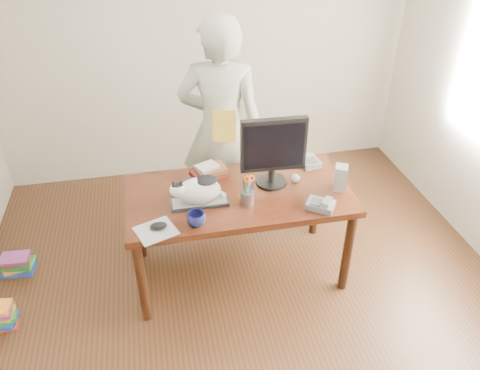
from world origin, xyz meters
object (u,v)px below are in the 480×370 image
Objects in this scene: keyboard at (199,202)px; pen_cup at (247,196)px; calculator at (309,162)px; person at (221,130)px; desk at (236,203)px; cat at (197,190)px; monitor at (273,149)px; book_stack at (209,171)px; book_pile_b at (18,264)px; mouse at (159,226)px; speaker at (341,178)px; coffee_mug at (196,219)px; phone at (321,205)px; baseball at (295,178)px.

keyboard is 0.33m from pen_cup.
person is at bearing 142.29° from calculator.
desk is 4.14× the size of cat.
person reaches higher than monitor.
book_pile_b is at bearing 158.47° from book_stack.
book_stack is (-0.43, 0.21, -0.26)m from monitor.
cat reaches higher than desk.
book_pile_b is at bearing 25.18° from person.
person reaches higher than keyboard.
pen_cup is 0.63m from mouse.
speaker is at bearing -82.04° from calculator.
cat is at bearing -171.64° from keyboard.
book_pile_b is at bearing 163.66° from keyboard.
speaker is at bearing -11.93° from mouse.
person is (0.33, 0.95, 0.13)m from coffee_mug.
person is (-0.04, 0.79, 0.12)m from pen_cup.
book_pile_b is (-1.43, 0.42, -0.69)m from keyboard.
pen_cup is (0.03, -0.22, 0.21)m from desk.
coffee_mug is at bearing -144.68° from phone.
coffee_mug is at bearing -125.30° from book_stack.
speaker is (1.01, -0.03, 0.08)m from keyboard.
phone is (0.82, -0.22, -0.09)m from cat.
keyboard is 0.11m from cat.
mouse is 1.81× the size of baseball.
baseball is at bearing 25.46° from pen_cup.
speaker reaches higher than baseball.
calculator is 2.45m from book_pile_b.
person is (0.28, 0.71, 0.17)m from keyboard.
speaker is at bearing 10.74° from coffee_mug.
cat is 0.78m from person.
monitor reaches higher than book_stack.
calculator reaches higher than mouse.
mouse is 0.66× the size of speaker.
desk is 0.78m from speaker.
coffee_mug is 0.85m from baseball.
speaker is 1.05m from person.
monitor reaches higher than coffee_mug.
monitor is 0.95m from mouse.
speaker is 0.39m from calculator.
book_stack reaches higher than keyboard.
mouse is 1.32m from speaker.
pen_cup is at bearing -15.75° from book_pile_b.
keyboard is at bearing -160.83° from phone.
baseball is at bearing 177.06° from speaker.
calculator is (0.91, 0.34, 0.01)m from keyboard.
book_stack reaches higher than phone.
speaker is (1.06, 0.20, 0.05)m from coffee_mug.
mouse is (-0.29, -0.22, 0.01)m from keyboard.
keyboard reaches higher than book_pile_b.
pen_cup is 1.97m from book_pile_b.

